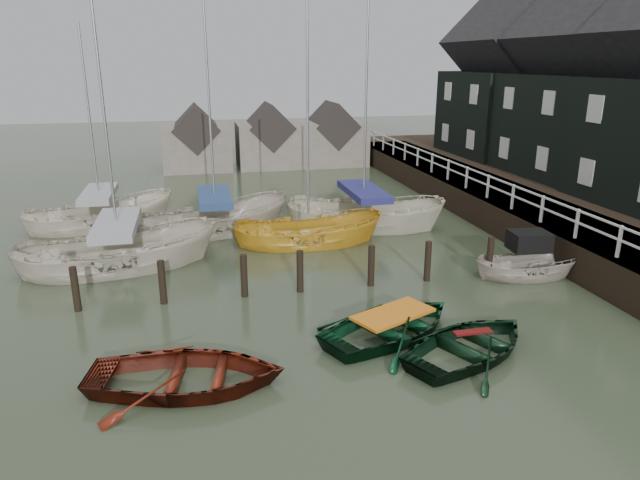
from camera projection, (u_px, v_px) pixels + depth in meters
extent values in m
plane|color=#2D3622|center=(362.00, 328.00, 16.02)|extent=(120.00, 120.00, 0.00)
cube|color=black|center=(495.00, 189.00, 26.88)|extent=(3.00, 32.00, 0.20)
cube|color=silver|center=(467.00, 168.00, 26.25)|extent=(0.06, 32.00, 0.06)
cube|color=silver|center=(467.00, 176.00, 26.37)|extent=(0.06, 32.00, 0.06)
cube|color=black|center=(592.00, 211.00, 28.46)|extent=(14.00, 38.00, 1.50)
cube|color=black|center=(578.00, 125.00, 29.11)|extent=(6.00, 7.00, 5.00)
cube|color=black|center=(590.00, 37.00, 27.82)|extent=(6.11, 7.14, 6.11)
cube|color=black|center=(506.00, 113.00, 35.62)|extent=(6.40, 7.00, 5.00)
cube|color=black|center=(513.00, 42.00, 34.33)|extent=(6.52, 7.14, 6.52)
cylinder|color=black|center=(76.00, 295.00, 16.99)|extent=(0.22, 0.22, 1.80)
cylinder|color=black|center=(163.00, 288.00, 17.51)|extent=(0.22, 0.22, 1.80)
cylinder|color=black|center=(244.00, 282.00, 18.03)|extent=(0.22, 0.22, 1.80)
cylinder|color=black|center=(300.00, 277.00, 18.41)|extent=(0.22, 0.22, 1.80)
cylinder|color=black|center=(371.00, 271.00, 18.91)|extent=(0.22, 0.22, 1.80)
cylinder|color=black|center=(427.00, 267.00, 19.33)|extent=(0.22, 0.22, 1.80)
cylinder|color=black|center=(489.00, 262.00, 19.81)|extent=(0.22, 0.22, 1.80)
cube|color=#665B51|center=(197.00, 147.00, 38.92)|extent=(4.50, 4.00, 3.00)
cube|color=#282321|center=(196.00, 128.00, 38.52)|extent=(3.18, 4.08, 3.18)
cube|color=#665B51|center=(270.00, 145.00, 39.96)|extent=(4.50, 4.00, 3.00)
cube|color=#282321|center=(269.00, 126.00, 39.57)|extent=(3.18, 4.08, 3.18)
cube|color=#665B51|center=(332.00, 143.00, 40.90)|extent=(4.50, 4.00, 3.00)
cube|color=#282321|center=(332.00, 125.00, 40.51)|extent=(3.18, 4.08, 3.18)
imported|color=#53170B|center=(188.00, 387.00, 13.14)|extent=(5.00, 3.96, 0.93)
imported|color=black|center=(392.00, 335.00, 15.60)|extent=(5.23, 4.62, 0.90)
imported|color=black|center=(471.00, 355.00, 14.57)|extent=(4.98, 4.44, 0.85)
imported|color=#B8AB9D|center=(528.00, 277.00, 19.82)|extent=(4.00, 1.83, 1.50)
cube|color=black|center=(529.00, 241.00, 19.63)|extent=(1.39, 1.12, 0.65)
imported|color=beige|center=(121.00, 268.00, 20.69)|extent=(7.42, 3.78, 2.74)
cylinder|color=#B2B2B7|center=(101.00, 90.00, 18.81)|extent=(0.10, 0.10, 9.47)
cube|color=#949499|center=(116.00, 225.00, 20.20)|extent=(4.07, 2.03, 0.30)
imported|color=beige|center=(216.00, 232.00, 24.97)|extent=(7.30, 4.53, 2.64)
cylinder|color=#B2B2B7|center=(208.00, 83.00, 23.07)|extent=(0.10, 0.10, 9.70)
cube|color=navy|center=(214.00, 197.00, 24.50)|extent=(4.00, 2.44, 0.30)
imported|color=gold|center=(308.00, 243.00, 23.42)|extent=(6.23, 2.60, 2.36)
cylinder|color=#B2B2B7|center=(308.00, 111.00, 21.81)|extent=(0.10, 0.10, 8.07)
imported|color=beige|center=(363.00, 227.00, 25.73)|extent=(7.62, 5.34, 2.76)
cylinder|color=#B2B2B7|center=(366.00, 81.00, 23.81)|extent=(0.10, 0.10, 9.68)
cube|color=navy|center=(364.00, 191.00, 25.23)|extent=(4.17, 2.89, 0.30)
imported|color=beige|center=(103.00, 226.00, 25.81)|extent=(6.97, 4.37, 2.52)
cylinder|color=#B2B2B7|center=(89.00, 113.00, 24.28)|extent=(0.10, 0.10, 7.34)
cube|color=#949599|center=(99.00, 194.00, 25.35)|extent=(3.82, 2.36, 0.30)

